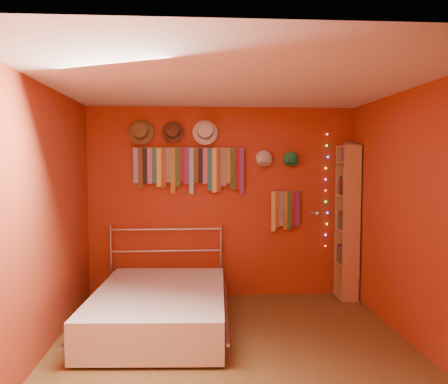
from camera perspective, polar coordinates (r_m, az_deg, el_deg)
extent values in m
plane|color=brown|center=(4.37, 1.28, -20.12)|extent=(3.50, 3.50, 0.00)
cube|color=maroon|center=(5.76, -0.20, -1.38)|extent=(3.50, 0.02, 2.50)
cube|color=maroon|center=(4.53, 23.98, -3.15)|extent=(0.02, 3.50, 2.50)
cube|color=maroon|center=(4.25, -22.95, -3.56)|extent=(0.02, 3.50, 2.50)
cube|color=white|center=(4.06, 1.33, 14.12)|extent=(3.50, 3.50, 0.02)
cylinder|color=#ABABB0|center=(5.68, -4.60, 5.73)|extent=(1.45, 0.01, 0.01)
cube|color=#6A87BD|center=(5.72, -11.48, 3.40)|extent=(0.06, 0.01, 0.45)
cube|color=#4F2C1A|center=(5.71, -10.89, 3.08)|extent=(0.06, 0.01, 0.52)
cube|color=black|center=(5.70, -10.30, 3.35)|extent=(0.06, 0.01, 0.46)
cube|color=#BB5D93|center=(5.70, -9.69, 3.38)|extent=(0.06, 0.01, 0.46)
cube|color=#1A5C50|center=(5.69, -9.10, 3.41)|extent=(0.06, 0.01, 0.45)
cube|color=#CCD153|center=(5.68, -8.51, 3.19)|extent=(0.06, 0.01, 0.50)
cube|color=maroon|center=(5.69, -7.90, 3.13)|extent=(0.06, 0.01, 0.51)
cube|color=navy|center=(5.67, -7.30, 3.47)|extent=(0.06, 0.01, 0.44)
cube|color=olive|center=(5.67, -6.70, 2.77)|extent=(0.06, 0.01, 0.58)
cube|color=#294C1E|center=(5.67, -6.09, 3.20)|extent=(0.06, 0.01, 0.50)
cube|color=maroon|center=(5.67, -5.50, 3.50)|extent=(0.06, 0.01, 0.44)
cube|color=#46175E|center=(5.66, -4.89, 3.37)|extent=(0.06, 0.01, 0.47)
cube|color=#73A6CD|center=(5.67, -4.28, 2.74)|extent=(0.06, 0.01, 0.59)
cube|color=#463217|center=(5.66, -3.69, 3.43)|extent=(0.06, 0.01, 0.46)
cube|color=black|center=(5.66, -3.08, 3.50)|extent=(0.06, 0.01, 0.44)
cube|color=#A8546A|center=(5.67, -2.48, 3.41)|extent=(0.06, 0.01, 0.46)
cube|color=#1B5D61|center=(5.67, -1.87, 2.96)|extent=(0.06, 0.01, 0.55)
cube|color=#BDC44E|center=(5.66, -1.27, 2.84)|extent=(0.06, 0.01, 0.58)
cube|color=maroon|center=(5.68, -0.67, 2.87)|extent=(0.06, 0.01, 0.57)
cube|color=navy|center=(5.67, -0.07, 3.24)|extent=(0.06, 0.01, 0.50)
cube|color=#95691B|center=(5.67, 0.54, 3.44)|extent=(0.06, 0.01, 0.46)
cube|color=#27451B|center=(5.69, 1.13, 3.05)|extent=(0.06, 0.01, 0.53)
cube|color=maroon|center=(5.69, 1.73, 3.04)|extent=(0.06, 0.01, 0.54)
cube|color=#531A68|center=(5.69, 2.33, 2.73)|extent=(0.06, 0.01, 0.60)
cylinder|color=#ABABB0|center=(5.81, 8.04, 0.03)|extent=(0.40, 0.01, 0.01)
cube|color=#B5A148|center=(5.80, 6.48, -2.57)|extent=(0.06, 0.01, 0.53)
cube|color=maroon|center=(5.80, 7.01, -2.31)|extent=(0.06, 0.01, 0.47)
cube|color=navy|center=(5.80, 7.54, -2.22)|extent=(0.06, 0.01, 0.45)
cube|color=#8A5A19|center=(5.83, 8.03, -2.46)|extent=(0.06, 0.01, 0.51)
cube|color=#235120|center=(5.83, 8.56, -2.43)|extent=(0.06, 0.01, 0.50)
cube|color=maroon|center=(5.83, 9.09, -2.24)|extent=(0.06, 0.01, 0.46)
cube|color=#4B1964|center=(5.86, 9.57, -2.21)|extent=(0.06, 0.01, 0.46)
cylinder|color=brown|center=(5.73, -10.79, 7.64)|extent=(0.32, 0.08, 0.32)
cylinder|color=brown|center=(5.67, -10.87, 7.81)|extent=(0.19, 0.16, 0.21)
cylinder|color=#332314|center=(5.70, -10.83, 7.72)|extent=(0.20, 0.06, 0.20)
cylinder|color=#4B291B|center=(5.69, -6.70, 7.74)|extent=(0.28, 0.07, 0.28)
cylinder|color=#4B291B|center=(5.64, -6.73, 7.89)|extent=(0.16, 0.14, 0.18)
cylinder|color=black|center=(5.67, -6.71, 7.81)|extent=(0.17, 0.06, 0.17)
cylinder|color=silver|center=(5.68, -2.49, 7.77)|extent=(0.32, 0.08, 0.32)
cylinder|color=silver|center=(5.63, -2.48, 7.95)|extent=(0.19, 0.16, 0.21)
cylinder|color=black|center=(5.66, -2.48, 7.86)|extent=(0.20, 0.06, 0.20)
ellipsoid|color=beige|center=(5.75, 5.23, 4.39)|extent=(0.20, 0.15, 0.20)
cube|color=beige|center=(5.63, 5.42, 3.79)|extent=(0.14, 0.10, 0.06)
ellipsoid|color=#1C7E3F|center=(5.81, 8.69, 4.29)|extent=(0.19, 0.14, 0.19)
cube|color=#1C7E3F|center=(5.70, 8.93, 3.72)|extent=(0.14, 0.10, 0.06)
sphere|color=#FF3333|center=(5.96, 13.32, 7.36)|extent=(0.02, 0.02, 0.02)
sphere|color=#33FF4C|center=(5.95, 13.27, 5.92)|extent=(0.02, 0.02, 0.02)
sphere|color=#4C66FF|center=(5.95, 13.42, 4.48)|extent=(0.02, 0.02, 0.02)
sphere|color=yellow|center=(5.94, 13.16, 3.05)|extent=(0.02, 0.02, 0.02)
sphere|color=#FF4CCC|center=(5.95, 13.12, 1.61)|extent=(0.02, 0.02, 0.02)
sphere|color=#FF3333|center=(5.96, 13.14, 0.18)|extent=(0.02, 0.02, 0.02)
sphere|color=#33FF4C|center=(5.97, 13.16, -1.25)|extent=(0.02, 0.02, 0.02)
sphere|color=#4C66FF|center=(5.99, 13.35, -2.67)|extent=(0.02, 0.02, 0.02)
sphere|color=yellow|center=(6.01, 13.28, -4.08)|extent=(0.02, 0.02, 0.02)
sphere|color=#FF4CCC|center=(6.02, 13.11, -5.49)|extent=(0.02, 0.02, 0.02)
sphere|color=#FF3333|center=(6.05, 13.10, -6.89)|extent=(0.02, 0.02, 0.02)
cylinder|color=#ABABB0|center=(5.95, 11.50, -2.67)|extent=(0.04, 0.03, 0.04)
cylinder|color=#ABABB0|center=(5.84, 11.80, -2.51)|extent=(0.01, 0.25, 0.08)
sphere|color=white|center=(5.72, 12.15, -2.75)|extent=(0.07, 0.07, 0.07)
cube|color=#B0784F|center=(5.75, 16.41, -4.05)|extent=(0.24, 0.02, 2.00)
cube|color=#B0784F|center=(6.05, 15.37, -3.65)|extent=(0.24, 0.02, 2.00)
cube|color=#B0784F|center=(5.94, 16.92, -3.81)|extent=(0.02, 0.34, 2.00)
cube|color=#B0784F|center=(6.11, 15.70, -12.99)|extent=(0.24, 0.32, 0.02)
cube|color=#B0784F|center=(6.00, 15.78, -9.06)|extent=(0.24, 0.32, 0.02)
cube|color=#B0784F|center=(5.92, 15.86, -4.80)|extent=(0.24, 0.32, 0.02)
cube|color=#B0784F|center=(5.87, 15.94, -0.45)|extent=(0.24, 0.32, 0.02)
cube|color=#B0784F|center=(5.85, 16.02, 3.75)|extent=(0.24, 0.32, 0.02)
cube|color=#B0784F|center=(5.85, 16.05, 5.71)|extent=(0.24, 0.32, 0.02)
cylinder|color=#ABABB0|center=(5.88, -14.57, -8.97)|extent=(0.04, 0.04, 0.97)
cylinder|color=#ABABB0|center=(5.79, -0.41, -9.06)|extent=(0.04, 0.04, 0.97)
cylinder|color=#ABABB0|center=(5.82, -7.53, -10.30)|extent=(1.42, 0.02, 0.02)
cylinder|color=#ABABB0|center=(5.76, -7.56, -7.65)|extent=(1.42, 0.02, 0.02)
cylinder|color=#ABABB0|center=(5.71, -7.58, -4.85)|extent=(1.42, 0.02, 0.02)
cube|color=beige|center=(4.88, -8.35, -14.73)|extent=(1.46, 2.00, 0.39)
cylinder|color=#ABABB0|center=(5.00, -16.78, -14.65)|extent=(0.14, 1.93, 0.03)
cylinder|color=#ABABB0|center=(4.89, 0.29, -14.93)|extent=(0.14, 1.93, 0.03)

